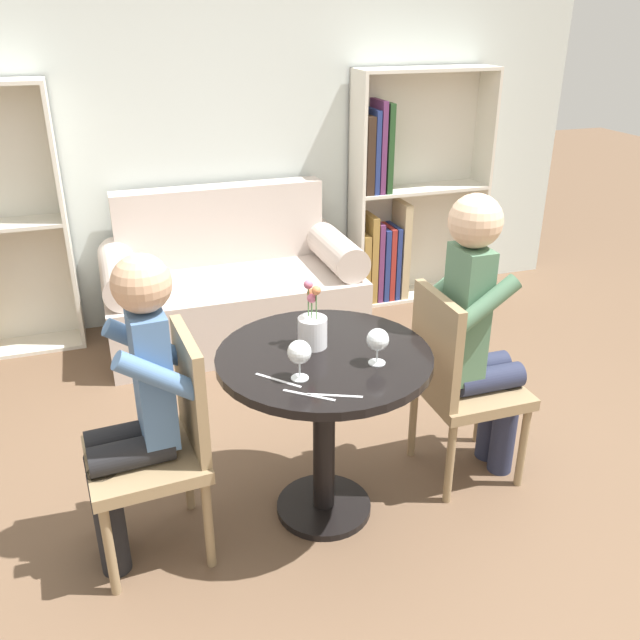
% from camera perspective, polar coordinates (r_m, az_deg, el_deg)
% --- Properties ---
extents(ground_plane, '(16.00, 16.00, 0.00)m').
position_cam_1_polar(ground_plane, '(3.00, 0.32, -15.61)').
color(ground_plane, brown).
extents(back_wall, '(5.20, 0.05, 2.70)m').
position_cam_1_polar(back_wall, '(4.49, -9.36, 16.86)').
color(back_wall, silver).
rests_on(back_wall, ground_plane).
extents(round_table, '(0.83, 0.83, 0.75)m').
position_cam_1_polar(round_table, '(2.67, 0.35, -6.18)').
color(round_table, black).
rests_on(round_table, ground_plane).
extents(couch, '(1.57, 0.80, 0.92)m').
position_cam_1_polar(couch, '(4.35, -7.43, 2.52)').
color(couch, beige).
rests_on(couch, ground_plane).
extents(bookshelf_right, '(0.98, 0.28, 1.60)m').
position_cam_1_polar(bookshelf_right, '(4.86, 6.70, 9.73)').
color(bookshelf_right, silver).
rests_on(bookshelf_right, ground_plane).
extents(chair_left, '(0.45, 0.45, 0.90)m').
position_cam_1_polar(chair_left, '(2.61, -13.06, -9.69)').
color(chair_left, '#937A56').
rests_on(chair_left, ground_plane).
extents(chair_right, '(0.42, 0.42, 0.90)m').
position_cam_1_polar(chair_right, '(2.99, 11.48, -4.84)').
color(chair_right, '#937A56').
rests_on(chair_right, ground_plane).
extents(person_left, '(0.43, 0.36, 1.22)m').
position_cam_1_polar(person_left, '(2.52, -15.39, -7.12)').
color(person_left, black).
rests_on(person_left, ground_plane).
extents(person_right, '(0.42, 0.34, 1.30)m').
position_cam_1_polar(person_right, '(2.93, 13.26, -0.97)').
color(person_right, '#282D47').
rests_on(person_right, ground_plane).
extents(wine_glass_left, '(0.09, 0.09, 0.15)m').
position_cam_1_polar(wine_glass_left, '(2.37, -1.75, -2.82)').
color(wine_glass_left, white).
rests_on(wine_glass_left, round_table).
extents(wine_glass_right, '(0.08, 0.08, 0.14)m').
position_cam_1_polar(wine_glass_right, '(2.48, 4.88, -1.75)').
color(wine_glass_right, white).
rests_on(wine_glass_right, round_table).
extents(flower_vase, '(0.11, 0.11, 0.27)m').
position_cam_1_polar(flower_vase, '(2.61, -0.64, -0.67)').
color(flower_vase, silver).
rests_on(flower_vase, round_table).
extents(knife_left_setting, '(0.18, 0.09, 0.00)m').
position_cam_1_polar(knife_left_setting, '(2.31, 1.26, -6.38)').
color(knife_left_setting, silver).
rests_on(knife_left_setting, round_table).
extents(fork_left_setting, '(0.15, 0.13, 0.00)m').
position_cam_1_polar(fork_left_setting, '(2.32, -0.93, -6.35)').
color(fork_left_setting, silver).
rests_on(fork_left_setting, round_table).
extents(knife_right_setting, '(0.13, 0.15, 0.00)m').
position_cam_1_polar(knife_right_setting, '(2.41, -3.55, -5.09)').
color(knife_right_setting, silver).
rests_on(knife_right_setting, round_table).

